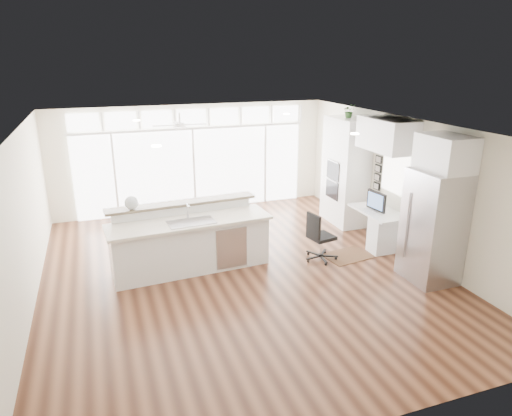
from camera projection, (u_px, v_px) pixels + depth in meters
name	position (u px, v px, depth m)	size (l,w,h in m)	color
floor	(241.00, 273.00, 8.50)	(7.00, 8.00, 0.02)	#3E2013
ceiling	(239.00, 127.00, 7.64)	(7.00, 8.00, 0.02)	white
wall_back	(193.00, 158.00, 11.65)	(7.00, 0.04, 2.70)	silver
wall_front	(362.00, 321.00, 4.50)	(7.00, 0.04, 2.70)	silver
wall_left	(22.00, 227.00, 6.96)	(0.04, 8.00, 2.70)	silver
wall_right	(405.00, 186.00, 9.18)	(0.04, 8.00, 2.70)	silver
glass_wall	(194.00, 170.00, 11.69)	(5.80, 0.06, 2.08)	silver
transom_row	(191.00, 118.00, 11.27)	(5.90, 0.06, 0.40)	silver
desk_window	(396.00, 173.00, 9.37)	(0.04, 0.85, 0.85)	white
ceiling_fan	(180.00, 120.00, 10.06)	(1.16, 1.16, 0.32)	silver
recessed_lights	(236.00, 127.00, 7.83)	(3.40, 3.00, 0.02)	white
oven_cabinet	(345.00, 171.00, 10.71)	(0.64, 1.20, 2.50)	white
desk_nook	(377.00, 228.00, 9.64)	(0.72, 1.30, 0.76)	white
upper_cabinets	(387.00, 135.00, 9.02)	(0.64, 1.30, 0.64)	white
refrigerator	(433.00, 227.00, 7.96)	(0.76, 0.90, 2.00)	#AAAAAF
fridge_cabinet	(446.00, 153.00, 7.57)	(0.64, 0.90, 0.60)	white
framed_photos	(378.00, 173.00, 9.97)	(0.06, 0.22, 0.80)	black
kitchen_island	(191.00, 239.00, 8.46)	(3.00, 1.13, 1.19)	white
rug	(347.00, 256.00, 9.19)	(0.91, 0.66, 0.01)	#331C10
office_chair	(322.00, 236.00, 8.89)	(0.51, 0.47, 0.97)	black
fishbowl	(132.00, 203.00, 8.22)	(0.25, 0.25, 0.25)	silver
monitor	(376.00, 201.00, 9.42)	(0.09, 0.54, 0.45)	black
keyboard	(368.00, 212.00, 9.44)	(0.11, 0.30, 0.01)	silver
potted_plant	(349.00, 112.00, 10.28)	(0.28, 0.31, 0.24)	#2F5A26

